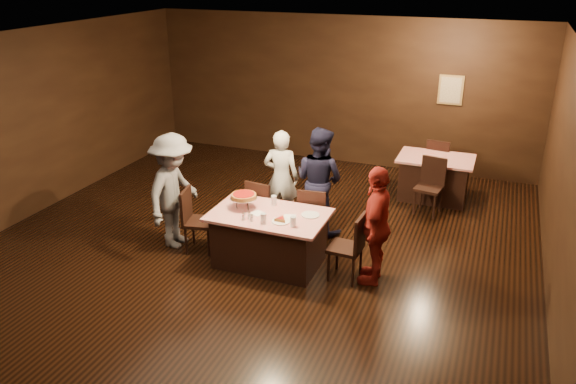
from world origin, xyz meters
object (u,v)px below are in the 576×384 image
object	(u,v)px
chair_back_far	(439,163)
glass_front_left	(263,218)
chair_far_left	(264,208)
diner_white_jacket	(281,178)
chair_end_right	(346,246)
pizza_stand	(244,196)
chair_far_right	(314,216)
diner_grey_knit	(174,191)
chair_end_left	(200,221)
back_table	(434,178)
diner_navy_hoodie	(319,180)
plate_empty	(310,215)
main_table	(269,239)
glass_front_right	(293,222)
diner_red_shirt	(376,225)
glass_back	(274,200)
chair_back_near	(429,187)

from	to	relation	value
chair_back_far	glass_front_left	size ratio (longest dim) A/B	6.79
chair_far_left	diner_white_jacket	world-z (taller)	diner_white_jacket
chair_end_right	diner_white_jacket	xyz separation A→B (m)	(-1.43, 1.29, 0.31)
chair_back_far	pizza_stand	xyz separation A→B (m)	(-2.23, -3.78, 0.48)
chair_far_right	pizza_stand	bearing A→B (deg)	34.66
chair_far_right	diner_grey_knit	size ratio (longest dim) A/B	0.55
chair_end_left	chair_back_far	world-z (taller)	same
chair_end_left	diner_white_jacket	world-z (taller)	diner_white_jacket
back_table	diner_navy_hoodie	world-z (taller)	diner_navy_hoodie
chair_end_left	plate_empty	distance (m)	1.68
pizza_stand	main_table	bearing A→B (deg)	-7.13
diner_white_jacket	glass_front_right	bearing A→B (deg)	109.29
plate_empty	glass_front_right	xyz separation A→B (m)	(-0.10, -0.40, 0.06)
back_table	diner_navy_hoodie	size ratio (longest dim) A/B	0.77
diner_navy_hoodie	diner_red_shirt	size ratio (longest dim) A/B	1.04
chair_end_right	chair_back_far	bearing A→B (deg)	172.12
diner_white_jacket	diner_grey_knit	xyz separation A→B (m)	(-1.19, -1.26, 0.08)
chair_end_right	glass_front_left	xyz separation A→B (m)	(-1.05, -0.30, 0.37)
main_table	chair_end_right	distance (m)	1.10
diner_red_shirt	diner_navy_hoodie	bearing A→B (deg)	-139.72
chair_end_left	plate_empty	xyz separation A→B (m)	(1.65, 0.15, 0.30)
chair_far_right	back_table	bearing A→B (deg)	-126.45
pizza_stand	glass_back	distance (m)	0.44
main_table	chair_end_right	xyz separation A→B (m)	(1.10, 0.00, 0.09)
chair_end_left	glass_front_left	bearing A→B (deg)	-116.56
diner_grey_knit	glass_back	xyz separation A→B (m)	(1.47, 0.27, -0.03)
diner_navy_hoodie	diner_white_jacket	bearing A→B (deg)	15.78
diner_white_jacket	diner_navy_hoodie	size ratio (longest dim) A/B	0.93
pizza_stand	glass_front_right	xyz separation A→B (m)	(0.85, -0.30, -0.11)
chair_back_near	chair_end_right	bearing A→B (deg)	-96.31
chair_back_far	diner_navy_hoodie	distance (m)	3.00
chair_far_left	diner_white_jacket	bearing A→B (deg)	-88.90
main_table	diner_white_jacket	world-z (taller)	diner_white_jacket
chair_end_right	plate_empty	distance (m)	0.65
chair_end_left	diner_grey_knit	xyz separation A→B (m)	(-0.42, 0.03, 0.39)
chair_far_left	chair_end_right	world-z (taller)	same
chair_far_left	glass_back	size ratio (longest dim) A/B	6.79
main_table	back_table	distance (m)	3.71
glass_front_left	glass_back	size ratio (longest dim) A/B	1.00
glass_front_right	diner_red_shirt	bearing A→B (deg)	18.38
chair_end_left	diner_white_jacket	bearing A→B (deg)	-42.61
chair_end_right	chair_back_near	distance (m)	2.63
back_table	chair_far_left	world-z (taller)	chair_far_left
glass_front_left	glass_front_right	world-z (taller)	same
back_table	diner_white_jacket	bearing A→B (deg)	-138.10
chair_end_left	chair_back_near	bearing A→B (deg)	-61.09
glass_front_left	main_table	bearing A→B (deg)	99.46
diner_grey_knit	pizza_stand	bearing A→B (deg)	-89.55
chair_far_right	diner_white_jacket	xyz separation A→B (m)	(-0.73, 0.54, 0.31)
diner_white_jacket	glass_front_right	world-z (taller)	diner_white_jacket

